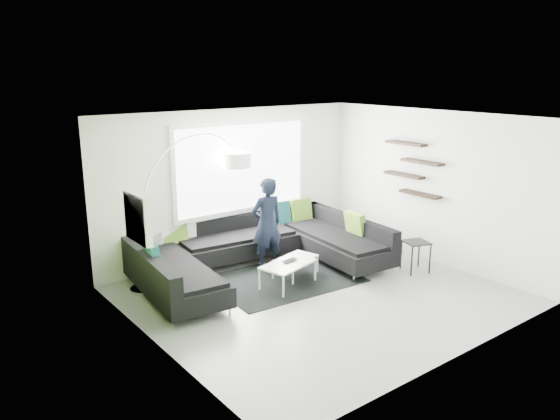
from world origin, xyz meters
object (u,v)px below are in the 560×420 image
at_px(side_table, 415,256).
at_px(sectional_sofa, 259,252).
at_px(person, 267,224).
at_px(laptop, 292,261).
at_px(coffee_table, 292,270).
at_px(arc_lamp, 139,218).

bearing_deg(side_table, sectional_sofa, 145.15).
xyz_separation_m(person, laptop, (-0.13, -0.87, -0.43)).
distance_m(coffee_table, laptop, 0.26).
distance_m(arc_lamp, side_table, 4.80).
height_order(sectional_sofa, person, person).
bearing_deg(arc_lamp, person, -12.73).
bearing_deg(arc_lamp, coffee_table, -30.45).
bearing_deg(laptop, person, 71.31).
bearing_deg(person, sectional_sofa, 31.58).
bearing_deg(side_table, arc_lamp, 153.30).
bearing_deg(arc_lamp, side_table, -29.75).
bearing_deg(person, laptop, 85.59).
distance_m(coffee_table, side_table, 2.24).
relative_size(person, laptop, 4.99).
height_order(side_table, person, person).
xyz_separation_m(arc_lamp, side_table, (4.20, -2.11, -0.95)).
bearing_deg(laptop, sectional_sofa, 92.03).
relative_size(coffee_table, side_table, 2.18).
height_order(sectional_sofa, side_table, sectional_sofa).
relative_size(side_table, person, 0.33).
height_order(coffee_table, laptop, laptop).
bearing_deg(arc_lamp, laptop, -34.13).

